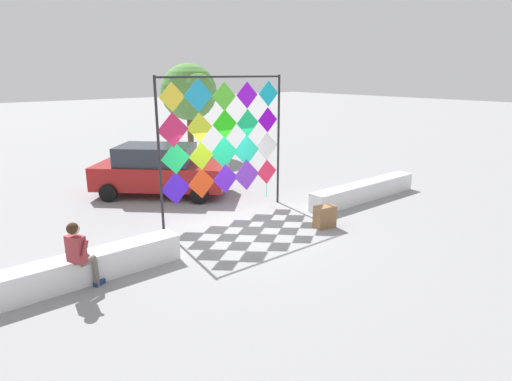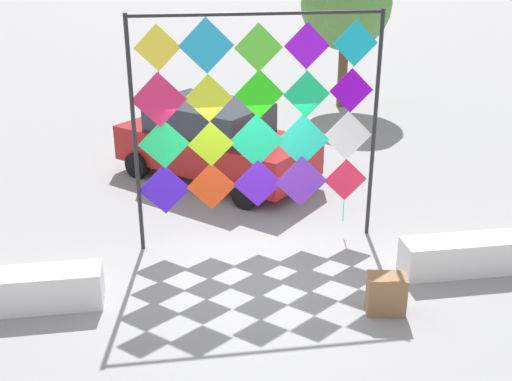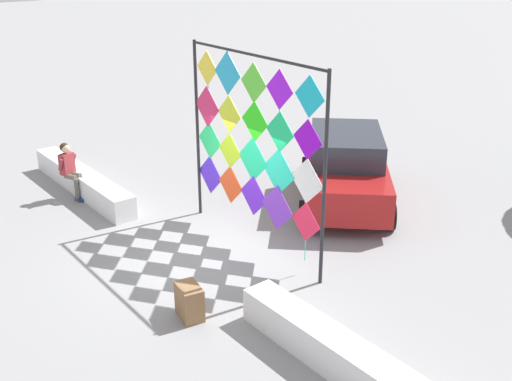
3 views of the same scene
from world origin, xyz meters
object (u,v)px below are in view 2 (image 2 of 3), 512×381
cardboard_box_large (386,294)px  tree_far_right (350,4)px  kite_display_rack (257,117)px  parked_car (214,141)px

cardboard_box_large → tree_far_right: bearing=76.5°
kite_display_rack → parked_car: kite_display_rack is taller
kite_display_rack → parked_car: size_ratio=0.92×
cardboard_box_large → parked_car: bearing=108.7°
parked_car → cardboard_box_large: 6.11m
parked_car → kite_display_rack: bearing=-82.0°
kite_display_rack → parked_car: bearing=98.0°
parked_car → tree_far_right: size_ratio=1.00×
kite_display_rack → parked_car: 3.55m
tree_far_right → kite_display_rack: bearing=-115.7°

